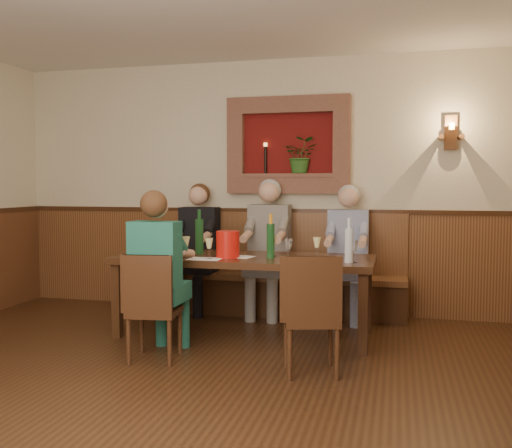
# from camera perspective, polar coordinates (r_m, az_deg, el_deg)

# --- Properties ---
(ground_plane) EXTENTS (6.00, 6.00, 0.00)m
(ground_plane) POSITION_cam_1_polar(r_m,az_deg,el_deg) (3.81, -8.79, -17.93)
(ground_plane) COLOR #311B0D
(ground_plane) RESTS_ON ground
(room_shell) EXTENTS (6.04, 6.04, 2.82)m
(room_shell) POSITION_cam_1_polar(r_m,az_deg,el_deg) (3.57, -9.12, 11.46)
(room_shell) COLOR beige
(room_shell) RESTS_ON ground
(wainscoting) EXTENTS (6.02, 6.02, 1.15)m
(wainscoting) POSITION_cam_1_polar(r_m,az_deg,el_deg) (3.64, -8.89, -9.32)
(wainscoting) COLOR #502917
(wainscoting) RESTS_ON ground
(wall_niche) EXTENTS (1.36, 0.30, 1.06)m
(wall_niche) POSITION_cam_1_polar(r_m,az_deg,el_deg) (6.32, 3.55, 7.48)
(wall_niche) COLOR #5E0F0D
(wall_niche) RESTS_ON ground
(wall_sconce) EXTENTS (0.25, 0.20, 0.35)m
(wall_sconce) POSITION_cam_1_polar(r_m,az_deg,el_deg) (6.23, 18.89, 8.58)
(wall_sconce) COLOR #502917
(wall_sconce) RESTS_ON ground
(dining_table) EXTENTS (2.40, 0.90, 0.75)m
(dining_table) POSITION_cam_1_polar(r_m,az_deg,el_deg) (5.35, -1.17, -4.03)
(dining_table) COLOR black
(dining_table) RESTS_ON ground
(bench) EXTENTS (3.00, 0.45, 1.11)m
(bench) POSITION_cam_1_polar(r_m,az_deg,el_deg) (6.30, 1.08, -6.00)
(bench) COLOR #381E0F
(bench) RESTS_ON ground
(chair_near_left) EXTENTS (0.43, 0.43, 0.87)m
(chair_near_left) POSITION_cam_1_polar(r_m,az_deg,el_deg) (4.76, -10.14, -10.27)
(chair_near_left) COLOR black
(chair_near_left) RESTS_ON ground
(chair_near_right) EXTENTS (0.49, 0.49, 0.91)m
(chair_near_right) POSITION_cam_1_polar(r_m,az_deg,el_deg) (4.37, 5.53, -11.37)
(chair_near_right) COLOR black
(chair_near_right) RESTS_ON ground
(person_bench_left) EXTENTS (0.42, 0.52, 1.43)m
(person_bench_left) POSITION_cam_1_polar(r_m,az_deg,el_deg) (6.38, -5.92, -3.50)
(person_bench_left) COLOR black
(person_bench_left) RESTS_ON ground
(person_bench_mid) EXTENTS (0.44, 0.54, 1.48)m
(person_bench_mid) POSITION_cam_1_polar(r_m,az_deg,el_deg) (6.15, 1.18, -3.54)
(person_bench_mid) COLOR #625D59
(person_bench_mid) RESTS_ON ground
(person_bench_right) EXTENTS (0.42, 0.51, 1.42)m
(person_bench_right) POSITION_cam_1_polar(r_m,az_deg,el_deg) (6.03, 9.10, -4.03)
(person_bench_right) COLOR navy
(person_bench_right) RESTS_ON ground
(person_chair_front) EXTENTS (0.40, 0.49, 1.37)m
(person_chair_front) POSITION_cam_1_polar(r_m,az_deg,el_deg) (4.80, -9.60, -6.32)
(person_chair_front) COLOR #1A505C
(person_chair_front) RESTS_ON ground
(spittoon_bucket) EXTENTS (0.24, 0.24, 0.24)m
(spittoon_bucket) POSITION_cam_1_polar(r_m,az_deg,el_deg) (5.24, -2.84, -2.03)
(spittoon_bucket) COLOR red
(spittoon_bucket) RESTS_ON dining_table
(wine_bottle_green_a) EXTENTS (0.08, 0.08, 0.40)m
(wine_bottle_green_a) POSITION_cam_1_polar(r_m,az_deg,el_deg) (5.18, 1.47, -1.60)
(wine_bottle_green_a) COLOR #19471E
(wine_bottle_green_a) RESTS_ON dining_table
(wine_bottle_green_b) EXTENTS (0.08, 0.08, 0.43)m
(wine_bottle_green_b) POSITION_cam_1_polar(r_m,az_deg,el_deg) (5.54, -5.69, -1.13)
(wine_bottle_green_b) COLOR #19471E
(wine_bottle_green_b) RESTS_ON dining_table
(water_bottle) EXTENTS (0.08, 0.08, 0.38)m
(water_bottle) POSITION_cam_1_polar(r_m,az_deg,el_deg) (4.95, 9.28, -2.02)
(water_bottle) COLOR silver
(water_bottle) RESTS_ON dining_table
(tasting_sheet_a) EXTENTS (0.29, 0.22, 0.00)m
(tasting_sheet_a) POSITION_cam_1_polar(r_m,az_deg,el_deg) (5.50, -10.63, -3.07)
(tasting_sheet_a) COLOR white
(tasting_sheet_a) RESTS_ON dining_table
(tasting_sheet_b) EXTENTS (0.31, 0.25, 0.00)m
(tasting_sheet_b) POSITION_cam_1_polar(r_m,az_deg,el_deg) (5.29, -1.76, -3.28)
(tasting_sheet_b) COLOR white
(tasting_sheet_b) RESTS_ON dining_table
(tasting_sheet_c) EXTENTS (0.30, 0.24, 0.00)m
(tasting_sheet_c) POSITION_cam_1_polar(r_m,az_deg,el_deg) (5.05, 6.83, -3.66)
(tasting_sheet_c) COLOR white
(tasting_sheet_c) RESTS_ON dining_table
(tasting_sheet_d) EXTENTS (0.30, 0.22, 0.00)m
(tasting_sheet_d) POSITION_cam_1_polar(r_m,az_deg,el_deg) (5.15, -5.11, -3.49)
(tasting_sheet_d) COLOR white
(tasting_sheet_d) RESTS_ON dining_table
(wine_glass_0) EXTENTS (0.08, 0.08, 0.19)m
(wine_glass_0) POSITION_cam_1_polar(r_m,az_deg,el_deg) (5.22, 6.11, -2.36)
(wine_glass_0) COLOR #F8ED94
(wine_glass_0) RESTS_ON dining_table
(wine_glass_1) EXTENTS (0.08, 0.08, 0.19)m
(wine_glass_1) POSITION_cam_1_polar(r_m,az_deg,el_deg) (5.06, 3.28, -2.55)
(wine_glass_1) COLOR white
(wine_glass_1) RESTS_ON dining_table
(wine_glass_2) EXTENTS (0.08, 0.08, 0.19)m
(wine_glass_2) POSITION_cam_1_polar(r_m,az_deg,el_deg) (4.97, 9.75, -2.71)
(wine_glass_2) COLOR white
(wine_glass_2) RESTS_ON dining_table
(wine_glass_3) EXTENTS (0.08, 0.08, 0.19)m
(wine_glass_3) POSITION_cam_1_polar(r_m,az_deg,el_deg) (5.13, -4.71, -2.46)
(wine_glass_3) COLOR #F8ED94
(wine_glass_3) RESTS_ON dining_table
(wine_glass_4) EXTENTS (0.08, 0.08, 0.19)m
(wine_glass_4) POSITION_cam_1_polar(r_m,az_deg,el_deg) (5.30, -7.01, -2.27)
(wine_glass_4) COLOR #F8ED94
(wine_glass_4) RESTS_ON dining_table
(wine_glass_5) EXTENTS (0.08, 0.08, 0.19)m
(wine_glass_5) POSITION_cam_1_polar(r_m,az_deg,el_deg) (5.33, 1.70, -2.21)
(wine_glass_5) COLOR #F8ED94
(wine_glass_5) RESTS_ON dining_table
(wine_glass_6) EXTENTS (0.08, 0.08, 0.19)m
(wine_glass_6) POSITION_cam_1_polar(r_m,az_deg,el_deg) (5.20, -2.48, -2.36)
(wine_glass_6) COLOR #F8ED94
(wine_glass_6) RESTS_ON dining_table
(wine_glass_7) EXTENTS (0.08, 0.08, 0.19)m
(wine_glass_7) POSITION_cam_1_polar(r_m,az_deg,el_deg) (5.48, -3.25, -2.05)
(wine_glass_7) COLOR white
(wine_glass_7) RESTS_ON dining_table
(wine_glass_8) EXTENTS (0.08, 0.08, 0.19)m
(wine_glass_8) POSITION_cam_1_polar(r_m,az_deg,el_deg) (5.52, -11.38, -2.07)
(wine_glass_8) COLOR #F8ED94
(wine_glass_8) RESTS_ON dining_table
(wine_glass_9) EXTENTS (0.08, 0.08, 0.19)m
(wine_glass_9) POSITION_cam_1_polar(r_m,az_deg,el_deg) (5.72, -8.21, -1.82)
(wine_glass_9) COLOR white
(wine_glass_9) RESTS_ON dining_table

